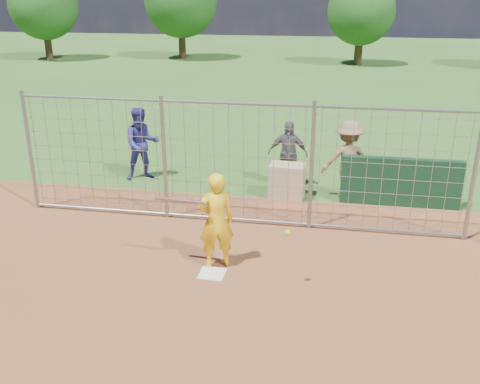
% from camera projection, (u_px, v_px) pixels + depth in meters
% --- Properties ---
extents(ground, '(100.00, 100.00, 0.00)m').
position_uv_depth(ground, '(215.00, 269.00, 9.30)').
color(ground, '#2D591E').
rests_on(ground, ground).
extents(home_plate, '(0.43, 0.43, 0.02)m').
position_uv_depth(home_plate, '(212.00, 274.00, 9.11)').
color(home_plate, silver).
rests_on(home_plate, ground).
extents(dugout_wall, '(2.60, 0.20, 1.10)m').
position_uv_depth(dugout_wall, '(400.00, 182.00, 11.84)').
color(dugout_wall, '#11381E').
rests_on(dugout_wall, ground).
extents(batter, '(0.74, 0.64, 1.72)m').
position_uv_depth(batter, '(216.00, 221.00, 9.10)').
color(batter, yellow).
rests_on(batter, ground).
extents(bystander_a, '(1.12, 1.04, 1.84)m').
position_uv_depth(bystander_a, '(142.00, 144.00, 13.42)').
color(bystander_a, navy).
rests_on(bystander_a, ground).
extents(bystander_b, '(0.97, 0.41, 1.65)m').
position_uv_depth(bystander_b, '(288.00, 154.00, 12.92)').
color(bystander_b, '#57565B').
rests_on(bystander_b, ground).
extents(bystander_c, '(1.28, 0.88, 1.82)m').
position_uv_depth(bystander_c, '(348.00, 160.00, 12.20)').
color(bystander_c, olive).
rests_on(bystander_c, ground).
extents(equipment_bin, '(0.82, 0.58, 0.80)m').
position_uv_depth(equipment_bin, '(287.00, 181.00, 12.36)').
color(equipment_bin, tan).
rests_on(equipment_bin, ground).
extents(equipment_in_play, '(2.33, 0.46, 0.36)m').
position_uv_depth(equipment_in_play, '(204.00, 208.00, 8.74)').
color(equipment_in_play, silver).
rests_on(equipment_in_play, ground).
extents(backstop_fence, '(9.08, 0.08, 2.60)m').
position_uv_depth(backstop_fence, '(236.00, 165.00, 10.69)').
color(backstop_fence, gray).
rests_on(backstop_fence, ground).
extents(tree_line, '(44.66, 6.72, 6.48)m').
position_uv_depth(tree_line, '(364.00, 4.00, 33.31)').
color(tree_line, '#3F2B19').
rests_on(tree_line, ground).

